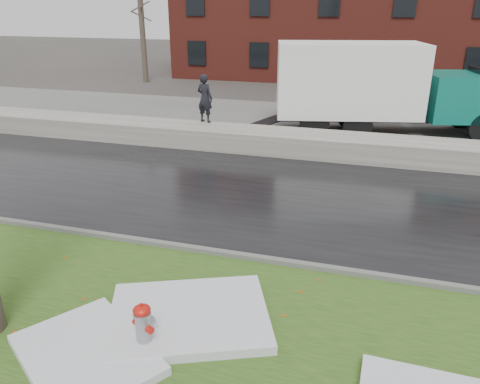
# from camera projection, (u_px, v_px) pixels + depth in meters

# --- Properties ---
(ground) EXTENTS (120.00, 120.00, 0.00)m
(ground) POSITION_uv_depth(u_px,v_px,m) (182.00, 278.00, 9.06)
(ground) COLOR #47423D
(ground) RESTS_ON ground
(verge) EXTENTS (60.00, 4.50, 0.04)m
(verge) POSITION_uv_depth(u_px,v_px,m) (154.00, 315.00, 7.94)
(verge) COLOR #264517
(verge) RESTS_ON ground
(road) EXTENTS (60.00, 7.00, 0.03)m
(road) POSITION_uv_depth(u_px,v_px,m) (246.00, 193.00, 13.06)
(road) COLOR black
(road) RESTS_ON ground
(parking_lot) EXTENTS (60.00, 9.00, 0.03)m
(parking_lot) POSITION_uv_depth(u_px,v_px,m) (298.00, 124.00, 20.62)
(parking_lot) COLOR slate
(parking_lot) RESTS_ON ground
(curb) EXTENTS (60.00, 0.15, 0.14)m
(curb) POSITION_uv_depth(u_px,v_px,m) (201.00, 250.00, 9.93)
(curb) COLOR slate
(curb) RESTS_ON ground
(snowbank) EXTENTS (60.00, 1.60, 0.75)m
(snowbank) POSITION_uv_depth(u_px,v_px,m) (278.00, 142.00, 16.66)
(snowbank) COLOR #B0ABA1
(snowbank) RESTS_ON ground
(brick_building) EXTENTS (26.00, 12.00, 10.00)m
(brick_building) POSITION_uv_depth(u_px,v_px,m) (370.00, 3.00, 33.35)
(brick_building) COLOR maroon
(brick_building) RESTS_ON ground
(bg_tree_left) EXTENTS (1.40, 1.62, 6.50)m
(bg_tree_left) POSITION_uv_depth(u_px,v_px,m) (142.00, 30.00, 30.54)
(bg_tree_left) COLOR brown
(bg_tree_left) RESTS_ON ground
(bg_tree_center) EXTENTS (1.40, 1.62, 6.50)m
(bg_tree_center) POSITION_uv_depth(u_px,v_px,m) (247.00, 29.00, 32.52)
(bg_tree_center) COLOR brown
(bg_tree_center) RESTS_ON ground
(fire_hydrant) EXTENTS (0.40, 0.38, 0.81)m
(fire_hydrant) POSITION_uv_depth(u_px,v_px,m) (143.00, 325.00, 7.00)
(fire_hydrant) COLOR gray
(fire_hydrant) RESTS_ON verge
(box_truck) EXTENTS (10.78, 4.45, 3.56)m
(box_truck) POSITION_uv_depth(u_px,v_px,m) (377.00, 87.00, 18.51)
(box_truck) COLOR black
(box_truck) RESTS_ON ground
(worker) EXTENTS (0.75, 0.60, 1.80)m
(worker) POSITION_uv_depth(u_px,v_px,m) (205.00, 98.00, 17.50)
(worker) COLOR black
(worker) RESTS_ON snowbank
(snow_patch_near) EXTENTS (3.18, 2.86, 0.16)m
(snow_patch_near) POSITION_uv_depth(u_px,v_px,m) (189.00, 316.00, 7.75)
(snow_patch_near) COLOR silver
(snow_patch_near) RESTS_ON verge
(snow_patch_far) EXTENTS (2.72, 2.56, 0.14)m
(snow_patch_far) POSITION_uv_depth(u_px,v_px,m) (86.00, 354.00, 6.93)
(snow_patch_far) COLOR silver
(snow_patch_far) RESTS_ON verge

